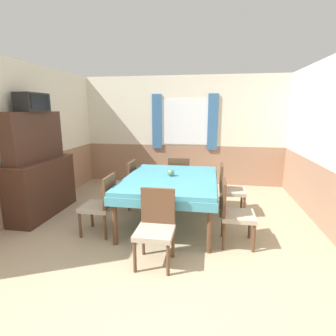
# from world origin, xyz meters

# --- Properties ---
(ground_plane) EXTENTS (16.00, 16.00, 0.00)m
(ground_plane) POSITION_xyz_m (0.00, 0.00, 0.00)
(ground_plane) COLOR tan
(wall_back) EXTENTS (5.23, 0.10, 2.60)m
(wall_back) POSITION_xyz_m (0.00, 4.45, 1.31)
(wall_back) COLOR silver
(wall_back) RESTS_ON ground_plane
(wall_left) EXTENTS (0.05, 4.83, 2.60)m
(wall_left) POSITION_xyz_m (-2.44, 2.21, 1.30)
(wall_left) COLOR silver
(wall_left) RESTS_ON ground_plane
(wall_right) EXTENTS (0.05, 4.83, 2.60)m
(wall_right) POSITION_xyz_m (2.44, 2.21, 1.30)
(wall_right) COLOR silver
(wall_right) RESTS_ON ground_plane
(dining_table) EXTENTS (1.46, 1.86, 0.76)m
(dining_table) POSITION_xyz_m (0.09, 2.02, 0.66)
(dining_table) COLOR teal
(dining_table) RESTS_ON ground_plane
(chair_left_far) EXTENTS (0.44, 0.44, 0.89)m
(chair_left_far) POSITION_xyz_m (-0.85, 2.56, 0.47)
(chair_left_far) COLOR brown
(chair_left_far) RESTS_ON ground_plane
(chair_right_near) EXTENTS (0.44, 0.44, 0.89)m
(chair_right_near) POSITION_xyz_m (1.03, 1.47, 0.47)
(chair_right_near) COLOR brown
(chair_right_near) RESTS_ON ground_plane
(chair_left_near) EXTENTS (0.44, 0.44, 0.89)m
(chair_left_near) POSITION_xyz_m (-0.85, 1.47, 0.47)
(chair_left_near) COLOR brown
(chair_left_near) RESTS_ON ground_plane
(chair_right_far) EXTENTS (0.44, 0.44, 0.89)m
(chair_right_far) POSITION_xyz_m (1.03, 2.56, 0.47)
(chair_right_far) COLOR brown
(chair_right_far) RESTS_ON ground_plane
(chair_head_near) EXTENTS (0.44, 0.44, 0.89)m
(chair_head_near) POSITION_xyz_m (0.09, 0.87, 0.47)
(chair_head_near) COLOR brown
(chair_head_near) RESTS_ON ground_plane
(chair_head_window) EXTENTS (0.44, 0.44, 0.89)m
(chair_head_window) POSITION_xyz_m (0.09, 3.16, 0.47)
(chair_head_window) COLOR brown
(chair_head_window) RESTS_ON ground_plane
(sideboard) EXTENTS (0.46, 1.41, 1.78)m
(sideboard) POSITION_xyz_m (-2.19, 2.01, 0.75)
(sideboard) COLOR #3D2319
(sideboard) RESTS_ON ground_plane
(tv) EXTENTS (0.29, 0.55, 0.30)m
(tv) POSITION_xyz_m (-2.16, 1.96, 1.93)
(tv) COLOR black
(tv) RESTS_ON sideboard
(vase) EXTENTS (0.12, 0.12, 0.12)m
(vase) POSITION_xyz_m (0.08, 2.10, 0.82)
(vase) COLOR slate
(vase) RESTS_ON dining_table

